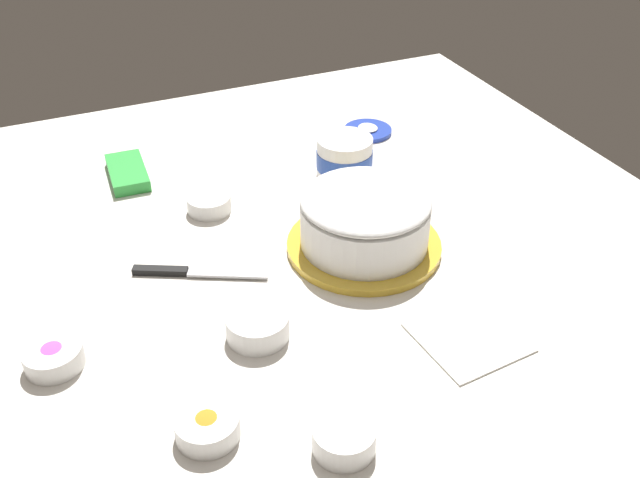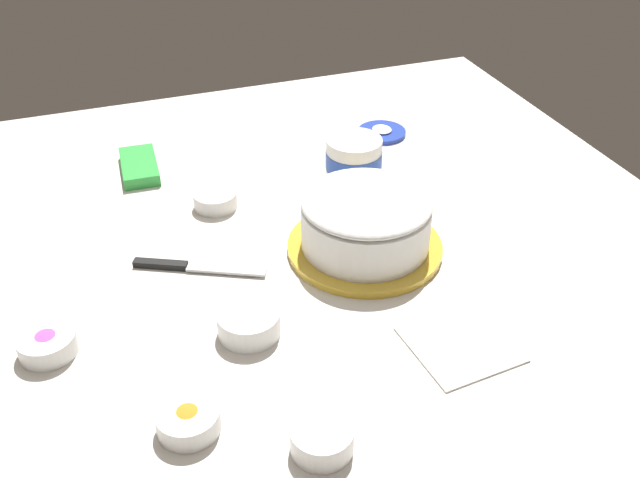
# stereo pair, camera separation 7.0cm
# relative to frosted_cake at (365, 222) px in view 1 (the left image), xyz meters

# --- Properties ---
(ground_plane) EXTENTS (1.54, 1.54, 0.00)m
(ground_plane) POSITION_rel_frosted_cake_xyz_m (-0.02, -0.13, -0.06)
(ground_plane) COLOR silver
(frosted_cake) EXTENTS (0.28, 0.28, 0.12)m
(frosted_cake) POSITION_rel_frosted_cake_xyz_m (0.00, 0.00, 0.00)
(frosted_cake) COLOR gold
(frosted_cake) RESTS_ON ground_plane
(frosting_tub) EXTENTS (0.12, 0.12, 0.09)m
(frosting_tub) POSITION_rel_frosted_cake_xyz_m (-0.26, 0.08, -0.01)
(frosting_tub) COLOR white
(frosting_tub) RESTS_ON ground_plane
(frosting_tub_lid) EXTENTS (0.11, 0.11, 0.02)m
(frosting_tub_lid) POSITION_rel_frosted_cake_xyz_m (-0.41, 0.22, -0.05)
(frosting_tub_lid) COLOR #233DAD
(frosting_tub_lid) RESTS_ON ground_plane
(spreading_knife) EXTENTS (0.12, 0.22, 0.01)m
(spreading_knife) POSITION_rel_frosted_cake_xyz_m (-0.05, -0.31, -0.05)
(spreading_knife) COLOR silver
(spreading_knife) RESTS_ON ground_plane
(sprinkle_bowl_yellow) EXTENTS (0.09, 0.09, 0.03)m
(sprinkle_bowl_yellow) POSITION_rel_frosted_cake_xyz_m (-0.24, -0.22, -0.04)
(sprinkle_bowl_yellow) COLOR white
(sprinkle_bowl_yellow) RESTS_ON ground_plane
(sprinkle_bowl_blue) EXTENTS (0.08, 0.08, 0.04)m
(sprinkle_bowl_blue) POSITION_rel_frosted_cake_xyz_m (0.39, -0.22, -0.04)
(sprinkle_bowl_blue) COLOR white
(sprinkle_bowl_blue) RESTS_ON ground_plane
(sprinkle_bowl_orange) EXTENTS (0.09, 0.09, 0.03)m
(sprinkle_bowl_orange) POSITION_rel_frosted_cake_xyz_m (0.30, -0.38, -0.04)
(sprinkle_bowl_orange) COLOR white
(sprinkle_bowl_orange) RESTS_ON ground_plane
(sprinkle_bowl_green) EXTENTS (0.10, 0.10, 0.04)m
(sprinkle_bowl_green) POSITION_rel_frosted_cake_xyz_m (0.14, -0.25, -0.04)
(sprinkle_bowl_green) COLOR white
(sprinkle_bowl_green) RESTS_ON ground_plane
(sprinkle_bowl_rainbow) EXTENTS (0.09, 0.09, 0.04)m
(sprinkle_bowl_rainbow) POSITION_rel_frosted_cake_xyz_m (0.08, -0.55, -0.04)
(sprinkle_bowl_rainbow) COLOR white
(sprinkle_bowl_rainbow) RESTS_ON ground_plane
(candy_box_lower) EXTENTS (0.15, 0.08, 0.03)m
(candy_box_lower) POSITION_rel_frosted_cake_xyz_m (-0.43, -0.34, -0.04)
(candy_box_lower) COLOR green
(candy_box_lower) RESTS_ON ground_plane
(paper_napkin) EXTENTS (0.16, 0.16, 0.01)m
(paper_napkin) POSITION_rel_frosted_cake_xyz_m (0.28, 0.04, -0.05)
(paper_napkin) COLOR white
(paper_napkin) RESTS_ON ground_plane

